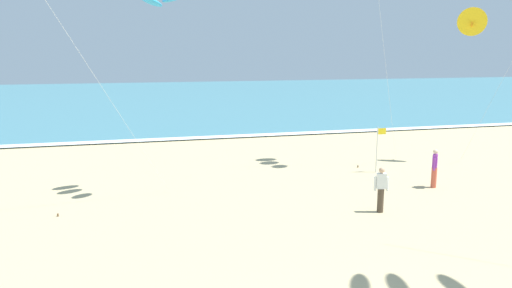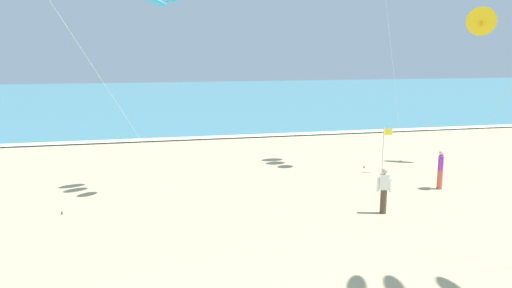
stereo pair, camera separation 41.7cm
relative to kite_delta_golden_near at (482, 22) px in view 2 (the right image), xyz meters
The scene contains 6 objects.
ocean_water 41.85m from the kite_delta_golden_near, 106.90° to the left, with size 160.00×60.00×0.08m, color teal.
shoreline_foam 16.92m from the kite_delta_golden_near, 140.75° to the left, with size 160.00×1.00×0.01m, color white.
kite_delta_golden_near is the anchor object (origin of this frame).
bystander_purple_top 8.49m from the kite_delta_golden_near, 137.57° to the right, with size 0.35×0.40×1.59m.
bystander_white_top 11.88m from the kite_delta_golden_near, 142.05° to the right, with size 0.48×0.28×1.59m.
lifeguard_flag 7.81m from the kite_delta_golden_near, 168.80° to the right, with size 0.45×0.05×2.10m.
Camera 2 is at (-3.99, -6.40, 5.45)m, focal length 34.54 mm.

